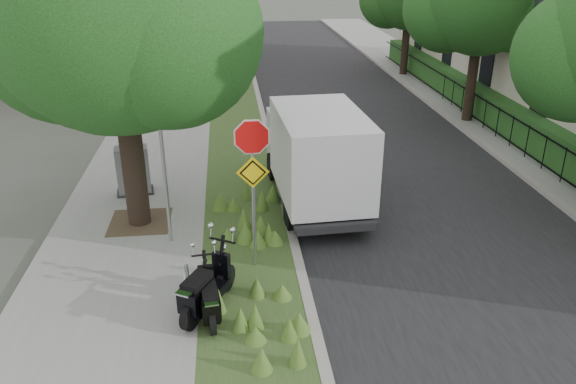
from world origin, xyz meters
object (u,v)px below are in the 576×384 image
at_px(scooter_near, 210,303).
at_px(scooter_far, 203,294).
at_px(box_truck, 316,152).
at_px(sign_assembly, 253,164).
at_px(utility_cabinet, 133,171).

bearing_deg(scooter_near, scooter_far, 121.55).
bearing_deg(box_truck, scooter_far, -120.51).
bearing_deg(scooter_near, sign_assembly, 63.36).
relative_size(sign_assembly, box_truck, 0.66).
bearing_deg(box_truck, utility_cabinet, 167.89).
height_order(sign_assembly, scooter_far, sign_assembly).
distance_m(box_truck, utility_cabinet, 4.80).
distance_m(scooter_far, box_truck, 5.38).
xyz_separation_m(scooter_near, utility_cabinet, (-2.07, 5.76, 0.24)).
relative_size(scooter_far, box_truck, 0.33).
bearing_deg(sign_assembly, box_truck, 60.51).
bearing_deg(scooter_far, scooter_near, -58.45).
xyz_separation_m(sign_assembly, box_truck, (1.70, 3.01, -0.91)).
xyz_separation_m(scooter_far, box_truck, (2.70, 4.58, 0.88)).
height_order(scooter_near, utility_cabinet, utility_cabinet).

